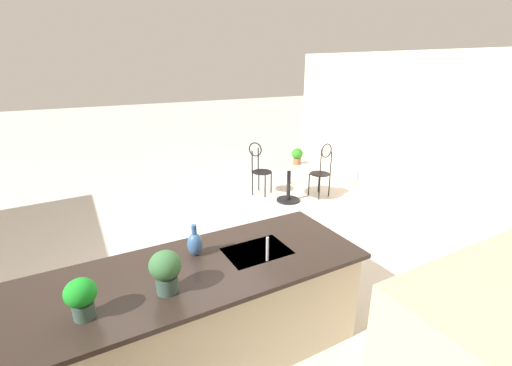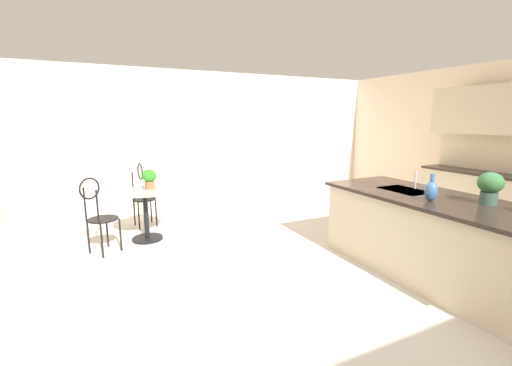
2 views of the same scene
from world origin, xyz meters
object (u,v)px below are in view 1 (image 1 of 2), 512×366
object	(u,v)px
potted_plant_counter_far	(81,296)
potted_plant_on_table	(297,155)
chair_by_island	(259,166)
potted_plant_counter_near	(166,269)
bistro_table	(289,179)
chair_near_window	(322,168)
vase_on_counter	(195,243)

from	to	relation	value
potted_plant_counter_far	potted_plant_on_table	bearing A→B (deg)	-142.58
chair_by_island	potted_plant_counter_near	distance (m)	4.51
bistro_table	potted_plant_on_table	size ratio (longest dim) A/B	2.73
chair_near_window	chair_by_island	distance (m)	1.23
bistro_table	potted_plant_on_table	bearing A→B (deg)	139.91
bistro_table	potted_plant_counter_far	bearing A→B (deg)	39.11
chair_by_island	vase_on_counter	bearing A→B (deg)	52.60
potted_plant_on_table	chair_by_island	bearing A→B (deg)	-61.29
potted_plant_counter_near	chair_by_island	bearing A→B (deg)	-127.92
potted_plant_on_table	potted_plant_counter_near	xyz separation A→B (m)	(3.15, 2.82, 0.20)
chair_by_island	potted_plant_counter_far	bearing A→B (deg)	46.99
vase_on_counter	chair_by_island	bearing A→B (deg)	-127.40
vase_on_counter	potted_plant_on_table	bearing A→B (deg)	-139.00
potted_plant_counter_far	chair_near_window	bearing A→B (deg)	-146.56
potted_plant_counter_near	potted_plant_counter_far	bearing A→B (deg)	0.67
chair_near_window	vase_on_counter	world-z (taller)	vase_on_counter
vase_on_counter	potted_plant_counter_far	bearing A→B (deg)	23.82
vase_on_counter	chair_near_window	bearing A→B (deg)	-144.32
potted_plant_counter_near	bistro_table	bearing A→B (deg)	-136.22
bistro_table	chair_by_island	bearing A→B (deg)	-65.53
bistro_table	vase_on_counter	world-z (taller)	vase_on_counter
chair_by_island	potted_plant_counter_far	xyz separation A→B (m)	(3.30, 3.54, 0.51)
chair_near_window	potted_plant_counter_far	distance (m)	5.21
potted_plant_on_table	vase_on_counter	xyz separation A→B (m)	(2.80, 2.43, 0.12)
chair_by_island	potted_plant_counter_near	bearing A→B (deg)	52.08
bistro_table	vase_on_counter	size ratio (longest dim) A/B	2.78
chair_by_island	vase_on_counter	world-z (taller)	vase_on_counter
chair_near_window	potted_plant_on_table	bearing A→B (deg)	2.53
chair_by_island	vase_on_counter	distance (m)	3.98
bistro_table	potted_plant_counter_far	distance (m)	4.67
bistro_table	chair_near_window	world-z (taller)	chair_near_window
chair_by_island	potted_plant_counter_far	size ratio (longest dim) A/B	3.67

